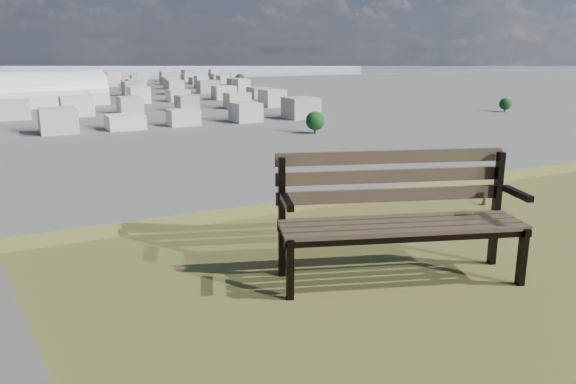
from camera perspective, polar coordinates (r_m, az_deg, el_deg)
park_bench at (r=4.66m, az=11.08°, el=-1.71°), size 2.05×1.23×1.02m
arena at (r=305.12m, az=-23.15°, el=9.01°), size 56.34×31.36×22.48m
city_blocks at (r=396.73m, az=-27.03°, el=9.29°), size 395.00×361.00×7.00m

